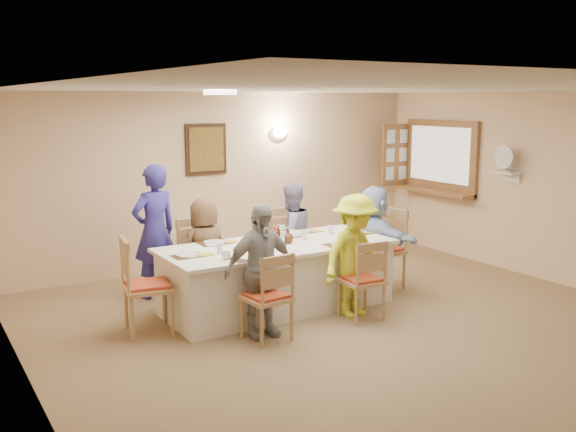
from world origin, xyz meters
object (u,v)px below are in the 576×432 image
chair_back_right (286,247)px  diner_front_left (260,270)px  caregiver (155,231)px  diner_right_end (374,238)px  chair_right_end (382,249)px  dining_table (277,276)px  desk_fan (506,162)px  chair_front_left (266,296)px  chair_left_end (148,285)px  diner_front_right (355,256)px  condiment_ketchup (274,235)px  chair_back_left (201,259)px  serving_hatch (441,157)px  chair_front_right (361,279)px  diner_back_left (205,250)px  diner_back_right (291,235)px

chair_back_right → diner_front_left: diner_front_left is taller
caregiver → diner_right_end: bearing=142.1°
chair_right_end → dining_table: bearing=-90.9°
desk_fan → caregiver: size_ratio=0.18×
chair_front_left → chair_left_end: (-0.95, 0.80, 0.06)m
diner_front_right → condiment_ketchup: size_ratio=6.52×
chair_back_left → diner_front_left: (0.00, -1.48, 0.20)m
chair_back_left → serving_hatch: bearing=-3.6°
chair_front_right → chair_right_end: (0.95, 0.80, 0.06)m
diner_back_left → diner_back_right: size_ratio=0.93×
diner_front_left → condiment_ketchup: 0.92m
diner_back_left → diner_back_right: (1.20, 0.00, 0.05)m
desk_fan → chair_back_right: bearing=160.5°
serving_hatch → chair_right_end: size_ratio=1.46×
chair_left_end → diner_back_left: bearing=-45.1°
diner_front_left → chair_left_end: bearing=142.7°
chair_left_end → diner_back_left: 1.17m
chair_front_right → diner_right_end: 1.17m
caregiver → diner_front_left: bearing=90.9°
desk_fan → chair_front_right: (-2.91, -0.57, -1.10)m
serving_hatch → chair_front_left: 4.75m
diner_back_left → diner_back_right: 1.20m
desk_fan → chair_back_right: desk_fan is taller
chair_right_end → diner_back_left: 2.26m
chair_back_left → chair_back_right: (1.20, 0.00, 0.01)m
dining_table → diner_front_right: 0.96m
diner_back_right → diner_right_end: 1.07m
chair_front_left → chair_front_right: bearing=174.8°
chair_front_left → diner_front_left: (0.00, 0.12, 0.23)m
serving_hatch → diner_back_right: bearing=-171.8°
serving_hatch → chair_back_left: (-4.22, -0.32, -1.01)m
chair_back_right → serving_hatch: bearing=13.3°
desk_fan → diner_front_left: desk_fan is taller
diner_back_right → condiment_ketchup: (-0.63, -0.66, 0.19)m
diner_back_left → diner_front_left: (0.00, -1.36, 0.07)m
desk_fan → diner_back_left: desk_fan is taller
chair_back_left → caregiver: caregiver is taller
desk_fan → diner_back_left: (-4.11, 0.91, -0.92)m
diner_front_left → condiment_ketchup: diner_front_left is taller
chair_back_left → diner_back_right: size_ratio=0.72×
chair_back_left → condiment_ketchup: chair_back_left is taller
dining_table → chair_back_right: (0.60, 0.80, 0.12)m
chair_right_end → condiment_ketchup: bearing=-91.7°
chair_left_end → condiment_ketchup: 1.56m
chair_front_left → chair_right_end: size_ratio=0.89×
serving_hatch → diner_front_right: size_ratio=1.09×
diner_front_right → condiment_ketchup: 0.96m
chair_front_right → chair_left_end: bearing=-15.8°
desk_fan → diner_right_end: size_ratio=0.22×
desk_fan → diner_front_right: size_ratio=0.22×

